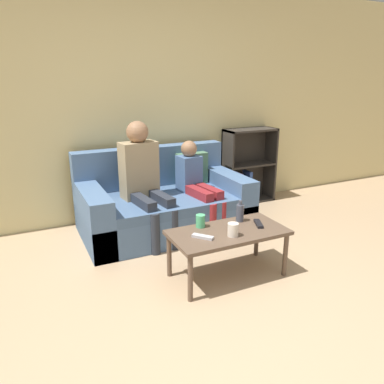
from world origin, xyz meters
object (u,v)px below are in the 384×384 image
(tv_remote_0, at_px, (258,224))
(person_adult, at_px, (143,173))
(cup_near, at_px, (233,230))
(bookshelf, at_px, (244,172))
(tv_remote_1, at_px, (203,237))
(cup_far, at_px, (200,221))
(bottle, at_px, (240,213))
(person_child, at_px, (197,182))
(couch, at_px, (164,205))
(coffee_table, at_px, (228,236))

(tv_remote_0, bearing_deg, person_adult, 142.97)
(cup_near, relative_size, tv_remote_0, 0.60)
(cup_near, height_order, tv_remote_0, cup_near)
(cup_near, bearing_deg, bookshelf, 54.36)
(tv_remote_1, bearing_deg, cup_far, 27.78)
(cup_far, relative_size, tv_remote_1, 0.66)
(tv_remote_0, bearing_deg, bottle, 146.99)
(person_adult, height_order, cup_far, person_adult)
(person_child, relative_size, tv_remote_1, 5.87)
(bookshelf, bearing_deg, cup_near, -125.64)
(couch, bearing_deg, tv_remote_0, -71.40)
(person_child, bearing_deg, cup_near, -109.69)
(person_adult, distance_m, tv_remote_1, 1.15)
(bookshelf, bearing_deg, person_child, -149.71)
(person_child, bearing_deg, bookshelf, 22.70)
(bookshelf, height_order, person_adult, person_adult)
(bookshelf, height_order, cup_far, bookshelf)
(couch, height_order, bookshelf, bookshelf)
(cup_near, xyz_separation_m, cup_far, (-0.15, 0.27, 0.00))
(couch, bearing_deg, cup_near, -86.29)
(bookshelf, distance_m, cup_near, 2.10)
(tv_remote_0, bearing_deg, bookshelf, 82.69)
(person_child, xyz_separation_m, cup_far, (-0.39, -0.86, -0.07))
(bookshelf, xyz_separation_m, person_adult, (-1.55, -0.52, 0.28))
(person_adult, relative_size, tv_remote_0, 6.75)
(coffee_table, height_order, tv_remote_0, tv_remote_0)
(person_child, bearing_deg, coffee_table, -109.86)
(person_adult, height_order, person_child, person_adult)
(bookshelf, xyz_separation_m, person_child, (-0.98, -0.57, 0.14))
(couch, distance_m, coffee_table, 1.18)
(bottle, bearing_deg, person_adult, 120.15)
(bookshelf, height_order, coffee_table, bookshelf)
(cup_near, bearing_deg, coffee_table, 79.56)
(cup_near, bearing_deg, tv_remote_0, 17.67)
(person_child, bearing_deg, bottle, -99.26)
(tv_remote_0, bearing_deg, tv_remote_1, -154.25)
(person_child, height_order, bottle, person_child)
(coffee_table, xyz_separation_m, cup_near, (-0.02, -0.10, 0.10))
(person_adult, bearing_deg, cup_far, -85.50)
(bookshelf, bearing_deg, bottle, -124.47)
(coffee_table, relative_size, person_adult, 0.80)
(person_adult, bearing_deg, tv_remote_1, -91.84)
(couch, relative_size, cup_near, 16.37)
(cup_far, height_order, tv_remote_1, cup_far)
(couch, distance_m, cup_far, 1.02)
(cup_far, bearing_deg, tv_remote_1, -112.28)
(coffee_table, xyz_separation_m, tv_remote_1, (-0.25, -0.04, 0.06))
(couch, xyz_separation_m, person_adult, (-0.25, -0.09, 0.40))
(bookshelf, relative_size, cup_far, 9.03)
(tv_remote_1, bearing_deg, bottle, -18.74)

